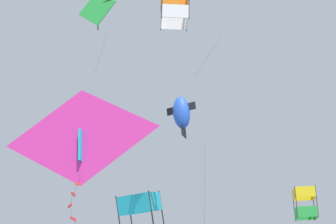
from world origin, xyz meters
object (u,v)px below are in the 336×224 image
kite_box_far_centre (306,204)px  kite_fish_near_right (182,113)px  kite_box_low_drifter (142,221)px  kite_delta_near_left (82,139)px  kite_diamond_highest (97,8)px  kite_box_mid_left (175,6)px

kite_box_far_centre → kite_fish_near_right: bearing=-137.6°
kite_box_low_drifter → kite_fish_near_right: 4.64m
kite_delta_near_left → kite_fish_near_right: bearing=76.8°
kite_delta_near_left → kite_diamond_highest: kite_diamond_highest is taller
kite_fish_near_right → kite_box_mid_left: (1.59, 2.63, 2.72)m
kite_box_low_drifter → kite_fish_near_right: (-0.03, 3.51, 3.03)m
kite_diamond_highest → kite_delta_near_left: bearing=-65.8°
kite_box_mid_left → kite_diamond_highest: 6.76m
kite_box_low_drifter → kite_diamond_highest: (3.07, 1.05, 9.94)m
kite_box_low_drifter → kite_box_mid_left: kite_box_mid_left is taller
kite_box_low_drifter → kite_box_far_centre: kite_box_far_centre is taller
kite_box_low_drifter → kite_fish_near_right: bearing=-44.7°
kite_fish_near_right → kite_diamond_highest: size_ratio=1.12×
kite_box_far_centre → kite_diamond_highest: 13.05m
kite_fish_near_right → kite_diamond_highest: 7.96m
kite_delta_near_left → kite_diamond_highest: (-1.87, -6.34, 12.17)m
kite_box_low_drifter → kite_box_far_centre: size_ratio=0.29×
kite_box_far_centre → kite_box_mid_left: (8.16, 3.94, 4.50)m
kite_delta_near_left → kite_box_mid_left: size_ratio=0.77×
kite_delta_near_left → kite_fish_near_right: size_ratio=0.74×
kite_box_far_centre → kite_diamond_highest: (9.67, -1.15, 8.68)m
kite_delta_near_left → kite_box_low_drifter: 9.16m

